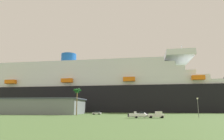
{
  "coord_description": "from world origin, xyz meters",
  "views": [
    {
      "loc": [
        1.16,
        -80.52,
        3.54
      ],
      "look_at": [
        -8.02,
        37.36,
        25.54
      ],
      "focal_mm": 32.26,
      "sensor_mm": 36.0,
      "label": 1
    }
  ],
  "objects_px": {
    "cruise_ship": "(102,91)",
    "pickup_truck": "(156,115)",
    "small_boat_on_trailer": "(139,115)",
    "palm_tree": "(77,93)",
    "street_lamp": "(198,104)",
    "parked_car_yellow_taxi": "(41,113)",
    "parked_car_black_coupe": "(143,113)",
    "parked_car_silver_sedan": "(97,113)"
  },
  "relations": [
    {
      "from": "cruise_ship",
      "to": "street_lamp",
      "type": "distance_m",
      "value": 92.96
    },
    {
      "from": "small_boat_on_trailer",
      "to": "parked_car_silver_sedan",
      "type": "distance_m",
      "value": 36.5
    },
    {
      "from": "small_boat_on_trailer",
      "to": "palm_tree",
      "type": "bearing_deg",
      "value": 143.01
    },
    {
      "from": "small_boat_on_trailer",
      "to": "parked_car_silver_sedan",
      "type": "height_order",
      "value": "small_boat_on_trailer"
    },
    {
      "from": "small_boat_on_trailer",
      "to": "parked_car_silver_sedan",
      "type": "bearing_deg",
      "value": 121.48
    },
    {
      "from": "small_boat_on_trailer",
      "to": "street_lamp",
      "type": "relative_size",
      "value": 1.1
    },
    {
      "from": "pickup_truck",
      "to": "parked_car_black_coupe",
      "type": "bearing_deg",
      "value": 96.67
    },
    {
      "from": "pickup_truck",
      "to": "parked_car_black_coupe",
      "type": "distance_m",
      "value": 23.48
    },
    {
      "from": "cruise_ship",
      "to": "pickup_truck",
      "type": "bearing_deg",
      "value": -70.92
    },
    {
      "from": "street_lamp",
      "to": "parked_car_black_coupe",
      "type": "distance_m",
      "value": 26.26
    },
    {
      "from": "small_boat_on_trailer",
      "to": "street_lamp",
      "type": "xyz_separation_m",
      "value": [
        21.19,
        5.09,
        3.63
      ]
    },
    {
      "from": "street_lamp",
      "to": "small_boat_on_trailer",
      "type": "bearing_deg",
      "value": -166.49
    },
    {
      "from": "pickup_truck",
      "to": "street_lamp",
      "type": "xyz_separation_m",
      "value": [
        15.3,
        4.61,
        3.55
      ]
    },
    {
      "from": "street_lamp",
      "to": "parked_car_yellow_taxi",
      "type": "height_order",
      "value": "street_lamp"
    },
    {
      "from": "parked_car_silver_sedan",
      "to": "cruise_ship",
      "type": "bearing_deg",
      "value": 94.76
    },
    {
      "from": "small_boat_on_trailer",
      "to": "cruise_ship",
      "type": "bearing_deg",
      "value": 105.39
    },
    {
      "from": "parked_car_silver_sedan",
      "to": "parked_car_black_coupe",
      "type": "xyz_separation_m",
      "value": [
        22.21,
        -7.32,
        -0.0
      ]
    },
    {
      "from": "small_boat_on_trailer",
      "to": "parked_car_yellow_taxi",
      "type": "xyz_separation_m",
      "value": [
        -46.91,
        30.04,
        -0.13
      ]
    },
    {
      "from": "small_boat_on_trailer",
      "to": "street_lamp",
      "type": "height_order",
      "value": "street_lamp"
    },
    {
      "from": "pickup_truck",
      "to": "parked_car_silver_sedan",
      "type": "height_order",
      "value": "pickup_truck"
    },
    {
      "from": "cruise_ship",
      "to": "palm_tree",
      "type": "distance_m",
      "value": 66.19
    },
    {
      "from": "pickup_truck",
      "to": "parked_car_silver_sedan",
      "type": "bearing_deg",
      "value": 129.15
    },
    {
      "from": "small_boat_on_trailer",
      "to": "palm_tree",
      "type": "height_order",
      "value": "palm_tree"
    },
    {
      "from": "palm_tree",
      "to": "parked_car_black_coupe",
      "type": "distance_m",
      "value": 31.17
    },
    {
      "from": "parked_car_yellow_taxi",
      "to": "cruise_ship",
      "type": "bearing_deg",
      "value": 67.29
    },
    {
      "from": "cruise_ship",
      "to": "small_boat_on_trailer",
      "type": "bearing_deg",
      "value": -74.61
    },
    {
      "from": "cruise_ship",
      "to": "small_boat_on_trailer",
      "type": "height_order",
      "value": "cruise_ship"
    },
    {
      "from": "small_boat_on_trailer",
      "to": "pickup_truck",
      "type": "bearing_deg",
      "value": 4.72
    },
    {
      "from": "pickup_truck",
      "to": "parked_car_black_coupe",
      "type": "height_order",
      "value": "pickup_truck"
    },
    {
      "from": "palm_tree",
      "to": "street_lamp",
      "type": "height_order",
      "value": "palm_tree"
    },
    {
      "from": "street_lamp",
      "to": "parked_car_black_coupe",
      "type": "height_order",
      "value": "street_lamp"
    },
    {
      "from": "small_boat_on_trailer",
      "to": "parked_car_silver_sedan",
      "type": "relative_size",
      "value": 1.68
    },
    {
      "from": "cruise_ship",
      "to": "pickup_truck",
      "type": "distance_m",
      "value": 91.45
    },
    {
      "from": "pickup_truck",
      "to": "palm_tree",
      "type": "bearing_deg",
      "value": 148.99
    },
    {
      "from": "pickup_truck",
      "to": "parked_car_silver_sedan",
      "type": "xyz_separation_m",
      "value": [
        -24.94,
        30.64,
        -0.21
      ]
    },
    {
      "from": "street_lamp",
      "to": "palm_tree",
      "type": "bearing_deg",
      "value": 162.72
    },
    {
      "from": "parked_car_black_coupe",
      "to": "parked_car_yellow_taxi",
      "type": "bearing_deg",
      "value": 172.9
    },
    {
      "from": "small_boat_on_trailer",
      "to": "parked_car_black_coupe",
      "type": "bearing_deg",
      "value": 82.44
    },
    {
      "from": "pickup_truck",
      "to": "parked_car_black_coupe",
      "type": "relative_size",
      "value": 1.3
    },
    {
      "from": "street_lamp",
      "to": "parked_car_yellow_taxi",
      "type": "relative_size",
      "value": 1.57
    },
    {
      "from": "palm_tree",
      "to": "parked_car_silver_sedan",
      "type": "distance_m",
      "value": 16.17
    },
    {
      "from": "cruise_ship",
      "to": "parked_car_black_coupe",
      "type": "xyz_separation_m",
      "value": [
        26.76,
        -61.94,
        -15.21
      ]
    }
  ]
}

